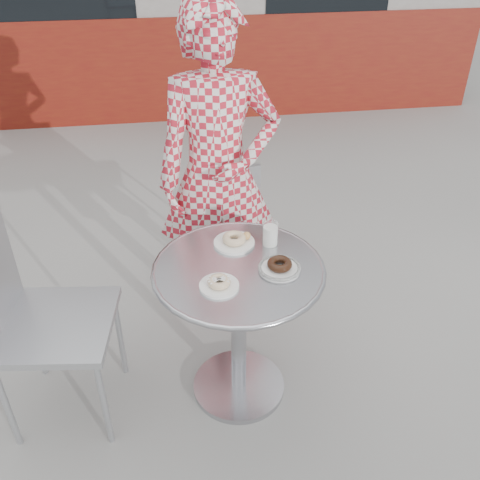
{
  "coord_description": "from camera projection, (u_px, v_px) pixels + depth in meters",
  "views": [
    {
      "loc": [
        -0.22,
        -1.69,
        2.05
      ],
      "look_at": [
        0.05,
        0.15,
        0.8
      ],
      "focal_mm": 40.0,
      "sensor_mm": 36.0,
      "label": 1
    }
  ],
  "objects": [
    {
      "name": "ground",
      "position": [
        234.0,
        396.0,
        2.56
      ],
      "size": [
        60.0,
        60.0,
        0.0
      ],
      "primitive_type": "plane",
      "color": "#9C9994",
      "rests_on": "ground"
    },
    {
      "name": "bistro_table",
      "position": [
        239.0,
        301.0,
        2.29
      ],
      "size": [
        0.72,
        0.72,
        0.73
      ],
      "rotation": [
        0.0,
        0.0,
        0.01
      ],
      "color": "silver",
      "rests_on": "ground"
    },
    {
      "name": "chair_far",
      "position": [
        218.0,
        243.0,
        3.18
      ],
      "size": [
        0.44,
        0.44,
        0.83
      ],
      "rotation": [
        0.0,
        0.0,
        3.25
      ],
      "color": "#ADB0B5",
      "rests_on": "ground"
    },
    {
      "name": "chair_left",
      "position": [
        61.0,
        359.0,
        2.35
      ],
      "size": [
        0.53,
        0.52,
        0.99
      ],
      "rotation": [
        0.0,
        0.0,
        1.45
      ],
      "color": "#ADB0B5",
      "rests_on": "ground"
    },
    {
      "name": "seated_person",
      "position": [
        218.0,
        176.0,
        2.64
      ],
      "size": [
        0.63,
        0.43,
        1.68
      ],
      "primitive_type": "imported",
      "rotation": [
        0.0,
        0.0,
        0.06
      ],
      "color": "#B31B2A",
      "rests_on": "ground"
    },
    {
      "name": "plate_far",
      "position": [
        235.0,
        240.0,
        2.33
      ],
      "size": [
        0.18,
        0.18,
        0.05
      ],
      "rotation": [
        0.0,
        0.0,
        -0.14
      ],
      "color": "white",
      "rests_on": "bistro_table"
    },
    {
      "name": "plate_near",
      "position": [
        219.0,
        284.0,
        2.08
      ],
      "size": [
        0.16,
        0.16,
        0.04
      ],
      "rotation": [
        0.0,
        0.0,
        0.04
      ],
      "color": "white",
      "rests_on": "bistro_table"
    },
    {
      "name": "plate_checker",
      "position": [
        279.0,
        267.0,
        2.18
      ],
      "size": [
        0.18,
        0.18,
        0.05
      ],
      "rotation": [
        0.0,
        0.0,
        -0.02
      ],
      "color": "white",
      "rests_on": "bistro_table"
    },
    {
      "name": "milk_cup",
      "position": [
        270.0,
        235.0,
        2.31
      ],
      "size": [
        0.07,
        0.07,
        0.11
      ],
      "rotation": [
        0.0,
        0.0,
        0.4
      ],
      "color": "white",
      "rests_on": "bistro_table"
    }
  ]
}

